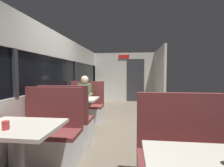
# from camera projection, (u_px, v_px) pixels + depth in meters

# --- Properties ---
(ground_plane) EXTENTS (3.30, 9.20, 0.02)m
(ground_plane) POSITION_uv_depth(u_px,v_px,m) (116.00, 131.00, 3.86)
(ground_plane) COLOR #665B4C
(carriage_window_panel_left) EXTENTS (0.09, 8.48, 2.30)m
(carriage_window_panel_left) POSITION_uv_depth(u_px,v_px,m) (55.00, 82.00, 3.96)
(carriage_window_panel_left) COLOR beige
(carriage_window_panel_left) RESTS_ON ground_plane
(carriage_end_bulkhead) EXTENTS (2.90, 0.11, 2.30)m
(carriage_end_bulkhead) POSITION_uv_depth(u_px,v_px,m) (125.00, 77.00, 7.94)
(carriage_end_bulkhead) COLOR beige
(carriage_end_bulkhead) RESTS_ON ground_plane
(carriage_aisle_panel_right) EXTENTS (0.08, 2.40, 2.30)m
(carriage_aisle_panel_right) POSITION_uv_depth(u_px,v_px,m) (159.00, 78.00, 6.60)
(carriage_aisle_panel_right) COLOR beige
(carriage_aisle_panel_right) RESTS_ON ground_plane
(dining_table_near_window) EXTENTS (0.90, 0.70, 0.74)m
(dining_table_near_window) POSITION_uv_depth(u_px,v_px,m) (19.00, 134.00, 1.85)
(dining_table_near_window) COLOR #9E9EA3
(dining_table_near_window) RESTS_ON ground_plane
(bench_near_window_facing_entry) EXTENTS (0.95, 0.50, 1.10)m
(bench_near_window_facing_entry) POSITION_uv_depth(u_px,v_px,m) (50.00, 138.00, 2.56)
(bench_near_window_facing_entry) COLOR silver
(bench_near_window_facing_entry) RESTS_ON ground_plane
(dining_table_mid_window) EXTENTS (0.90, 0.70, 0.74)m
(dining_table_mid_window) POSITION_uv_depth(u_px,v_px,m) (78.00, 102.00, 3.91)
(dining_table_mid_window) COLOR #9E9EA3
(dining_table_mid_window) RESTS_ON ground_plane
(bench_mid_window_facing_end) EXTENTS (0.95, 0.50, 1.10)m
(bench_mid_window_facing_end) POSITION_uv_depth(u_px,v_px,m) (67.00, 124.00, 3.24)
(bench_mid_window_facing_end) COLOR silver
(bench_mid_window_facing_end) RESTS_ON ground_plane
(bench_mid_window_facing_entry) EXTENTS (0.95, 0.50, 1.10)m
(bench_mid_window_facing_entry) POSITION_uv_depth(u_px,v_px,m) (86.00, 109.00, 4.63)
(bench_mid_window_facing_entry) COLOR silver
(bench_mid_window_facing_entry) RESTS_ON ground_plane
(bench_front_aisle_facing_entry) EXTENTS (0.95, 0.50, 1.10)m
(bench_front_aisle_facing_entry) POSITION_uv_depth(u_px,v_px,m) (182.00, 167.00, 1.76)
(bench_front_aisle_facing_entry) COLOR silver
(bench_front_aisle_facing_entry) RESTS_ON ground_plane
(seated_passenger) EXTENTS (0.47, 0.55, 1.26)m
(seated_passenger) POSITION_uv_depth(u_px,v_px,m) (85.00, 102.00, 4.54)
(seated_passenger) COLOR #26262D
(seated_passenger) RESTS_ON ground_plane
(coffee_cup_primary) EXTENTS (0.07, 0.07, 0.09)m
(coffee_cup_primary) POSITION_uv_depth(u_px,v_px,m) (6.00, 125.00, 1.71)
(coffee_cup_primary) COLOR #B23333
(coffee_cup_primary) RESTS_ON dining_table_near_window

